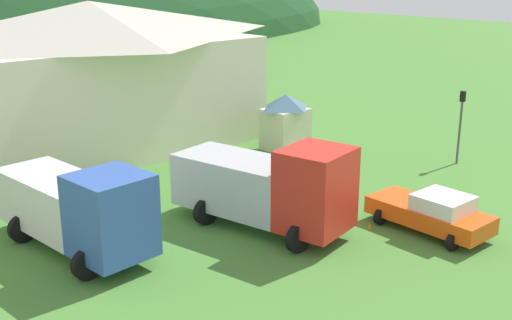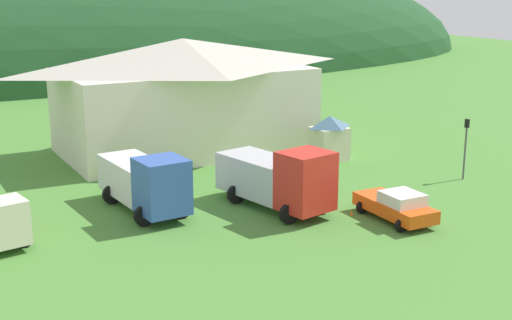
{
  "view_description": "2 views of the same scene",
  "coord_description": "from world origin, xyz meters",
  "px_view_note": "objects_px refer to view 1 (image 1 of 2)",
  "views": [
    {
      "loc": [
        -16.82,
        -18.08,
        10.21
      ],
      "look_at": [
        0.56,
        0.75,
        2.35
      ],
      "focal_mm": 44.7,
      "sensor_mm": 36.0,
      "label": 1
    },
    {
      "loc": [
        -19.33,
        -32.92,
        12.47
      ],
      "look_at": [
        -0.81,
        0.71,
        2.55
      ],
      "focal_mm": 49.09,
      "sensor_mm": 36.0,
      "label": 2
    }
  ],
  "objects_px": {
    "play_shed_cream": "(285,121)",
    "box_truck_blue": "(78,207)",
    "crane_truck_red": "(269,186)",
    "depot_building": "(93,74)",
    "traffic_light_east": "(461,119)",
    "service_pickup_orange": "(432,212)",
    "traffic_cone_near_pickup": "(369,229)"
  },
  "relations": [
    {
      "from": "play_shed_cream",
      "to": "traffic_light_east",
      "type": "xyz_separation_m",
      "value": [
        4.75,
        -8.28,
        0.78
      ]
    },
    {
      "from": "play_shed_cream",
      "to": "traffic_light_east",
      "type": "relative_size",
      "value": 0.81
    },
    {
      "from": "traffic_light_east",
      "to": "depot_building",
      "type": "bearing_deg",
      "value": 128.33
    },
    {
      "from": "play_shed_cream",
      "to": "traffic_cone_near_pickup",
      "type": "height_order",
      "value": "play_shed_cream"
    },
    {
      "from": "box_truck_blue",
      "to": "service_pickup_orange",
      "type": "relative_size",
      "value": 1.53
    },
    {
      "from": "play_shed_cream",
      "to": "traffic_cone_near_pickup",
      "type": "xyz_separation_m",
      "value": [
        -5.81,
        -10.6,
        -1.65
      ]
    },
    {
      "from": "traffic_light_east",
      "to": "traffic_cone_near_pickup",
      "type": "height_order",
      "value": "traffic_light_east"
    },
    {
      "from": "play_shed_cream",
      "to": "box_truck_blue",
      "type": "xyz_separation_m",
      "value": [
        -15.41,
        -4.65,
        0.11
      ]
    },
    {
      "from": "depot_building",
      "to": "play_shed_cream",
      "type": "bearing_deg",
      "value": -44.28
    },
    {
      "from": "play_shed_cream",
      "to": "traffic_cone_near_pickup",
      "type": "distance_m",
      "value": 12.19
    },
    {
      "from": "crane_truck_red",
      "to": "depot_building",
      "type": "bearing_deg",
      "value": 165.39
    },
    {
      "from": "play_shed_cream",
      "to": "crane_truck_red",
      "type": "xyz_separation_m",
      "value": [
        -8.8,
        -7.84,
        0.2
      ]
    },
    {
      "from": "depot_building",
      "to": "traffic_cone_near_pickup",
      "type": "relative_size",
      "value": 31.55
    },
    {
      "from": "depot_building",
      "to": "box_truck_blue",
      "type": "height_order",
      "value": "depot_building"
    },
    {
      "from": "box_truck_blue",
      "to": "service_pickup_orange",
      "type": "height_order",
      "value": "box_truck_blue"
    },
    {
      "from": "depot_building",
      "to": "service_pickup_orange",
      "type": "bearing_deg",
      "value": -79.93
    },
    {
      "from": "depot_building",
      "to": "box_truck_blue",
      "type": "bearing_deg",
      "value": -121.73
    },
    {
      "from": "play_shed_cream",
      "to": "crane_truck_red",
      "type": "height_order",
      "value": "crane_truck_red"
    },
    {
      "from": "depot_building",
      "to": "service_pickup_orange",
      "type": "relative_size",
      "value": 3.82
    },
    {
      "from": "depot_building",
      "to": "traffic_light_east",
      "type": "bearing_deg",
      "value": -51.67
    },
    {
      "from": "crane_truck_red",
      "to": "service_pickup_orange",
      "type": "relative_size",
      "value": 1.57
    },
    {
      "from": "box_truck_blue",
      "to": "traffic_cone_near_pickup",
      "type": "xyz_separation_m",
      "value": [
        9.6,
        -5.94,
        -1.76
      ]
    },
    {
      "from": "depot_building",
      "to": "traffic_light_east",
      "type": "height_order",
      "value": "depot_building"
    },
    {
      "from": "crane_truck_red",
      "to": "service_pickup_orange",
      "type": "height_order",
      "value": "crane_truck_red"
    },
    {
      "from": "depot_building",
      "to": "traffic_light_east",
      "type": "xyz_separation_m",
      "value": [
        12.57,
        -15.9,
        -1.87
      ]
    },
    {
      "from": "box_truck_blue",
      "to": "traffic_cone_near_pickup",
      "type": "relative_size",
      "value": 12.58
    },
    {
      "from": "service_pickup_orange",
      "to": "traffic_cone_near_pickup",
      "type": "xyz_separation_m",
      "value": [
        -1.55,
        1.84,
        -0.83
      ]
    },
    {
      "from": "box_truck_blue",
      "to": "crane_truck_red",
      "type": "distance_m",
      "value": 7.34
    },
    {
      "from": "play_shed_cream",
      "to": "service_pickup_orange",
      "type": "bearing_deg",
      "value": -108.9
    },
    {
      "from": "play_shed_cream",
      "to": "traffic_light_east",
      "type": "height_order",
      "value": "traffic_light_east"
    },
    {
      "from": "traffic_cone_near_pickup",
      "to": "depot_building",
      "type": "bearing_deg",
      "value": 96.29
    },
    {
      "from": "box_truck_blue",
      "to": "crane_truck_red",
      "type": "xyz_separation_m",
      "value": [
        6.61,
        -3.18,
        0.08
      ]
    }
  ]
}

